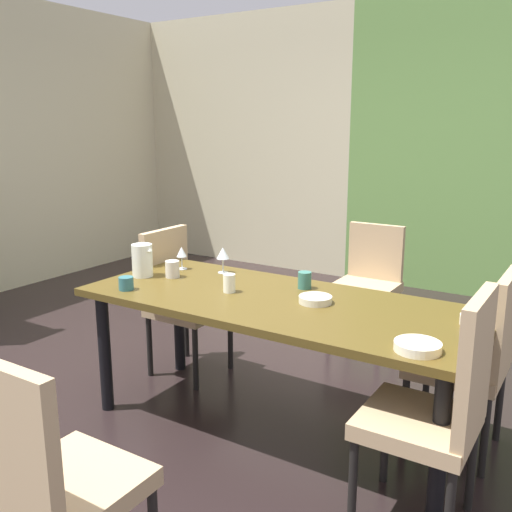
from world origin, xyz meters
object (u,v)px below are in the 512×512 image
at_px(serving_bowl_near_shelf, 315,299).
at_px(chair_right_far, 475,354).
at_px(dining_table, 277,313).
at_px(chair_head_near, 47,477).
at_px(wine_glass_center, 223,254).
at_px(chair_right_near, 441,405).
at_px(cup_near_window, 126,283).
at_px(cup_west, 229,283).
at_px(wine_glass_corner, 182,253).
at_px(cup_east, 172,269).
at_px(chair_left_far, 180,294).
at_px(chair_head_far, 369,278).
at_px(pitcher_left, 142,260).
at_px(cup_rear, 305,280).
at_px(serving_bowl_right, 418,347).
at_px(serving_bowl_north, 474,320).

bearing_deg(serving_bowl_near_shelf, chair_right_far, 21.10).
height_order(dining_table, serving_bowl_near_shelf, serving_bowl_near_shelf).
xyz_separation_m(chair_head_near, wine_glass_center, (-0.54, 1.73, 0.33)).
distance_m(chair_right_far, chair_right_near, 0.66).
bearing_deg(dining_table, cup_near_window, -159.32).
bearing_deg(chair_right_near, cup_west, 76.23).
relative_size(wine_glass_corner, cup_east, 1.44).
relative_size(chair_head_near, chair_left_far, 1.01).
distance_m(wine_glass_corner, cup_near_window, 0.52).
distance_m(dining_table, cup_near_window, 0.84).
xyz_separation_m(chair_right_far, chair_right_near, (0.01, -0.66, 0.02)).
height_order(chair_head_far, pitcher_left, pitcher_left).
height_order(dining_table, chair_head_near, chair_head_near).
bearing_deg(cup_west, wine_glass_corner, 154.75).
xyz_separation_m(chair_head_near, cup_near_window, (-0.78, 1.15, 0.24)).
distance_m(dining_table, wine_glass_corner, 0.86).
xyz_separation_m(cup_rear, cup_near_window, (-0.81, -0.54, -0.01)).
relative_size(serving_bowl_right, cup_east, 1.90).
height_order(wine_glass_corner, serving_bowl_north, wine_glass_corner).
bearing_deg(chair_right_near, serving_bowl_north, -1.38).
relative_size(chair_head_near, serving_bowl_near_shelf, 5.70).
xyz_separation_m(chair_right_far, cup_near_window, (-1.71, -0.62, 0.25)).
relative_size(chair_right_near, cup_rear, 10.89).
height_order(chair_head_near, wine_glass_corner, chair_head_near).
bearing_deg(dining_table, cup_rear, 82.76).
height_order(chair_head_far, cup_near_window, chair_head_far).
bearing_deg(chair_right_near, dining_table, 70.65).
bearing_deg(serving_bowl_near_shelf, cup_rear, 129.55).
xyz_separation_m(serving_bowl_near_shelf, cup_east, (-0.93, -0.01, 0.03)).
bearing_deg(cup_rear, cup_near_window, -146.30).
distance_m(wine_glass_center, pitcher_left, 0.48).
bearing_deg(serving_bowl_right, chair_right_far, 80.23).
xyz_separation_m(chair_left_far, cup_near_window, (0.15, -0.62, 0.25)).
height_order(cup_east, pitcher_left, pitcher_left).
xyz_separation_m(dining_table, serving_bowl_near_shelf, (0.20, 0.05, 0.10)).
xyz_separation_m(serving_bowl_near_shelf, serving_bowl_right, (0.62, -0.34, 0.00)).
distance_m(cup_rear, pitcher_left, 0.98).
height_order(chair_left_far, pitcher_left, chair_left_far).
relative_size(wine_glass_corner, pitcher_left, 0.73).
relative_size(serving_bowl_right, pitcher_left, 0.96).
xyz_separation_m(chair_right_near, wine_glass_corner, (-1.75, 0.55, 0.29)).
relative_size(serving_bowl_north, pitcher_left, 0.64).
distance_m(serving_bowl_near_shelf, serving_bowl_right, 0.71).
bearing_deg(chair_left_far, serving_bowl_right, 70.30).
xyz_separation_m(chair_left_far, chair_head_far, (0.88, 1.11, -0.02)).
relative_size(chair_right_far, chair_head_far, 1.06).
distance_m(chair_head_far, wine_glass_corner, 1.48).
bearing_deg(chair_right_near, chair_head_far, 29.12).
distance_m(dining_table, chair_head_far, 1.45).
height_order(chair_right_near, cup_west, chair_right_near).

